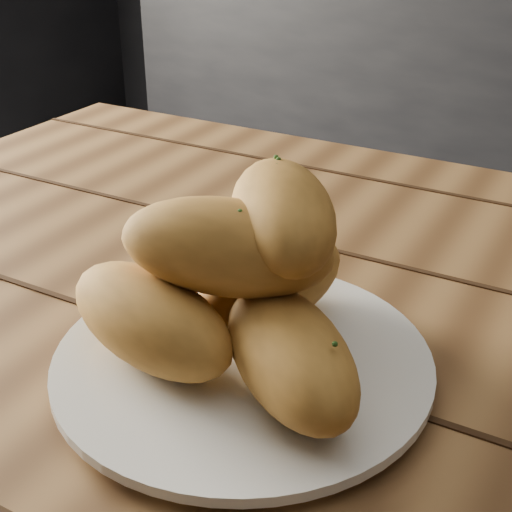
# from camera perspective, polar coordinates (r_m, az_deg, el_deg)

# --- Properties ---
(table) EXTENTS (1.37, 0.82, 0.75)m
(table) POSITION_cam_1_polar(r_m,az_deg,el_deg) (0.66, 11.62, -13.84)
(table) COLOR brown
(table) RESTS_ON ground
(plate) EXTENTS (0.28, 0.28, 0.02)m
(plate) POSITION_cam_1_polar(r_m,az_deg,el_deg) (0.53, -1.06, -8.60)
(plate) COLOR white
(plate) RESTS_ON table
(bread_rolls) EXTENTS (0.27, 0.24, 0.14)m
(bread_rolls) POSITION_cam_1_polar(r_m,az_deg,el_deg) (0.50, -1.11, -2.22)
(bread_rolls) COLOR #C98A37
(bread_rolls) RESTS_ON plate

